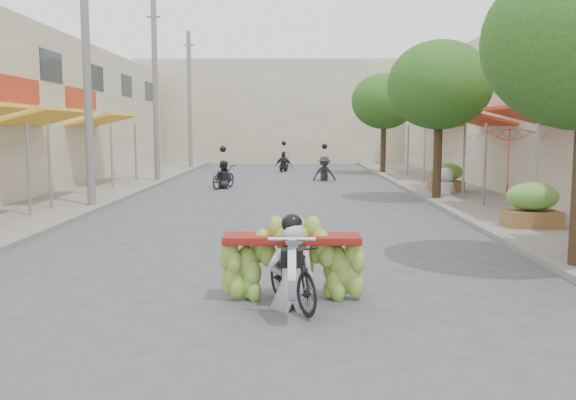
% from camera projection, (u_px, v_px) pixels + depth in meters
% --- Properties ---
extents(ground, '(120.00, 120.00, 0.00)m').
position_uv_depth(ground, '(233.00, 361.00, 6.33)').
color(ground, '#4C4C50').
rests_on(ground, ground).
extents(sidewalk_left, '(4.00, 60.00, 0.12)m').
position_uv_depth(sidewalk_left, '(74.00, 196.00, 21.26)').
color(sidewalk_left, gray).
rests_on(sidewalk_left, ground).
extents(sidewalk_right, '(4.00, 60.00, 0.12)m').
position_uv_depth(sidewalk_right, '(476.00, 196.00, 21.17)').
color(sidewalk_right, gray).
rests_on(sidewalk_right, ground).
extents(far_building, '(20.00, 6.00, 7.00)m').
position_uv_depth(far_building, '(284.00, 113.00, 43.65)').
color(far_building, '#BFB597').
rests_on(far_building, ground).
extents(utility_pole_mid, '(0.60, 0.24, 8.00)m').
position_uv_depth(utility_pole_mid, '(87.00, 72.00, 17.81)').
color(utility_pole_mid, slate).
rests_on(utility_pole_mid, ground).
extents(utility_pole_far, '(0.60, 0.24, 8.00)m').
position_uv_depth(utility_pole_far, '(155.00, 91.00, 26.74)').
color(utility_pole_far, slate).
rests_on(utility_pole_far, ground).
extents(utility_pole_back, '(0.60, 0.24, 8.00)m').
position_uv_depth(utility_pole_back, '(190.00, 100.00, 35.68)').
color(utility_pole_back, slate).
rests_on(utility_pole_back, ground).
extents(street_tree_mid, '(3.40, 3.40, 5.25)m').
position_uv_depth(street_tree_mid, '(440.00, 85.00, 19.75)').
color(street_tree_mid, '#3A2719').
rests_on(street_tree_mid, ground).
extents(street_tree_far, '(3.40, 3.40, 5.25)m').
position_uv_depth(street_tree_far, '(384.00, 102.00, 31.67)').
color(street_tree_far, '#3A2719').
rests_on(street_tree_far, ground).
extents(produce_crate_mid, '(1.20, 0.88, 1.16)m').
position_uv_depth(produce_crate_mid, '(532.00, 201.00, 14.15)').
color(produce_crate_mid, brown).
rests_on(produce_crate_mid, ground).
extents(produce_crate_far, '(1.20, 0.88, 1.16)m').
position_uv_depth(produce_crate_far, '(446.00, 175.00, 22.09)').
color(produce_crate_far, brown).
rests_on(produce_crate_far, ground).
extents(banana_motorbike, '(2.20, 1.80, 2.18)m').
position_uv_depth(banana_motorbike, '(292.00, 253.00, 8.27)').
color(banana_motorbike, black).
rests_on(banana_motorbike, ground).
extents(market_umbrella, '(2.16, 2.16, 1.80)m').
position_uv_depth(market_umbrella, '(511.00, 124.00, 15.20)').
color(market_umbrella, red).
rests_on(market_umbrella, ground).
extents(pedestrian, '(1.04, 0.82, 1.86)m').
position_uv_depth(pedestrian, '(446.00, 168.00, 21.15)').
color(pedestrian, white).
rests_on(pedestrian, ground).
extents(bg_motorbike_a, '(1.16, 1.75, 1.95)m').
position_uv_depth(bg_motorbike_a, '(223.00, 170.00, 24.33)').
color(bg_motorbike_a, black).
rests_on(bg_motorbike_a, ground).
extents(bg_motorbike_b, '(1.12, 1.59, 1.95)m').
position_uv_depth(bg_motorbike_b, '(324.00, 162.00, 27.89)').
color(bg_motorbike_b, black).
rests_on(bg_motorbike_b, ground).
extents(bg_motorbike_c, '(1.08, 1.67, 1.95)m').
position_uv_depth(bg_motorbike_c, '(284.00, 157.00, 33.71)').
color(bg_motorbike_c, black).
rests_on(bg_motorbike_c, ground).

